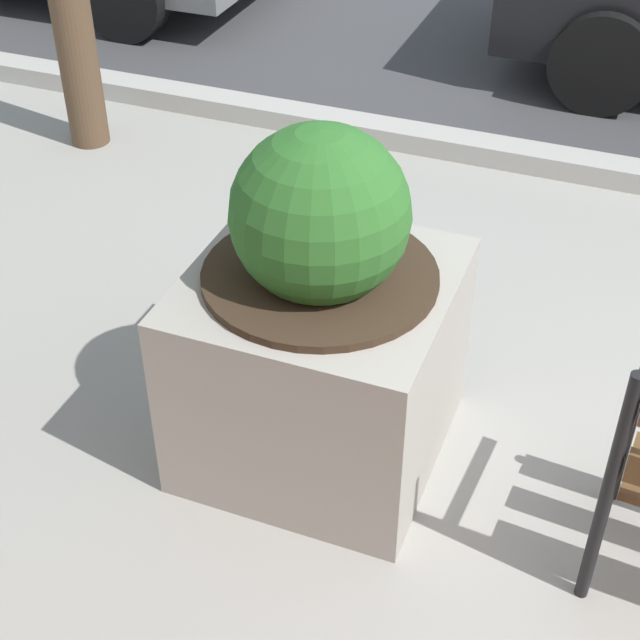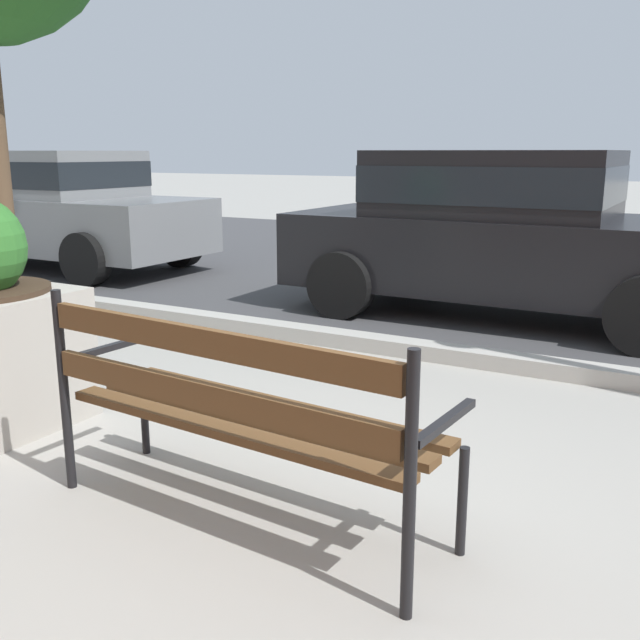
% 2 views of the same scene
% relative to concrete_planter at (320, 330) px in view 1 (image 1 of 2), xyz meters
% --- Properties ---
extents(concrete_planter, '(0.90, 0.90, 1.33)m').
position_rel_concrete_planter_xyz_m(concrete_planter, '(0.00, 0.00, 0.00)').
color(concrete_planter, '#A8A399').
rests_on(concrete_planter, ground).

